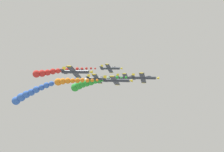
{
  "coord_description": "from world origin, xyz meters",
  "views": [
    {
      "loc": [
        97.73,
        23.06,
        92.39
      ],
      "look_at": [
        0.0,
        0.0,
        87.06
      ],
      "focal_mm": 41.86,
      "sensor_mm": 36.0,
      "label": 1
    }
  ],
  "objects_px": {
    "airplane_lead": "(144,78)",
    "airplane_left_inner": "(127,78)",
    "airplane_left_outer": "(99,79)",
    "airplane_right_inner": "(117,80)",
    "airplane_trailing": "(76,72)",
    "airplane_right_outer": "(110,68)"
  },
  "relations": [
    {
      "from": "airplane_lead",
      "to": "airplane_left_outer",
      "type": "distance_m",
      "value": 17.82
    },
    {
      "from": "airplane_right_inner",
      "to": "airplane_left_outer",
      "type": "xyz_separation_m",
      "value": [
        -10.49,
        -9.48,
        -0.17
      ]
    },
    {
      "from": "airplane_left_inner",
      "to": "airplane_right_inner",
      "type": "xyz_separation_m",
      "value": [
        20.48,
        -0.21,
        0.25
      ]
    },
    {
      "from": "airplane_right_inner",
      "to": "airplane_right_outer",
      "type": "xyz_separation_m",
      "value": [
        -29.02,
        -9.2,
        3.44
      ]
    },
    {
      "from": "airplane_left_inner",
      "to": "airplane_right_inner",
      "type": "bearing_deg",
      "value": -0.59
    },
    {
      "from": "airplane_lead",
      "to": "airplane_trailing",
      "type": "height_order",
      "value": "airplane_trailing"
    },
    {
      "from": "airplane_right_outer",
      "to": "airplane_left_outer",
      "type": "bearing_deg",
      "value": -0.86
    },
    {
      "from": "airplane_lead",
      "to": "airplane_right_outer",
      "type": "height_order",
      "value": "airplane_right_outer"
    },
    {
      "from": "airplane_left_inner",
      "to": "airplane_right_inner",
      "type": "relative_size",
      "value": 1.0
    },
    {
      "from": "airplane_lead",
      "to": "airplane_trailing",
      "type": "xyz_separation_m",
      "value": [
        20.09,
        -19.63,
        2.83
      ]
    },
    {
      "from": "airplane_left_outer",
      "to": "airplane_right_outer",
      "type": "distance_m",
      "value": 18.89
    },
    {
      "from": "airplane_lead",
      "to": "airplane_left_inner",
      "type": "relative_size",
      "value": 1.0
    },
    {
      "from": "airplane_left_inner",
      "to": "airplane_right_inner",
      "type": "distance_m",
      "value": 20.48
    },
    {
      "from": "airplane_left_outer",
      "to": "airplane_trailing",
      "type": "distance_m",
      "value": 20.13
    },
    {
      "from": "airplane_left_outer",
      "to": "airplane_lead",
      "type": "bearing_deg",
      "value": 91.05
    },
    {
      "from": "airplane_left_inner",
      "to": "airplane_right_outer",
      "type": "xyz_separation_m",
      "value": [
        -8.55,
        -9.41,
        3.69
      ]
    },
    {
      "from": "airplane_right_inner",
      "to": "airplane_lead",
      "type": "bearing_deg",
      "value": 142.39
    },
    {
      "from": "airplane_right_inner",
      "to": "airplane_left_inner",
      "type": "bearing_deg",
      "value": 179.41
    },
    {
      "from": "airplane_lead",
      "to": "airplane_right_outer",
      "type": "relative_size",
      "value": 1.0
    },
    {
      "from": "airplane_lead",
      "to": "airplane_left_outer",
      "type": "xyz_separation_m",
      "value": [
        0.33,
        -17.81,
        -0.54
      ]
    },
    {
      "from": "airplane_left_inner",
      "to": "airplane_left_outer",
      "type": "bearing_deg",
      "value": -44.13
    },
    {
      "from": "airplane_lead",
      "to": "airplane_left_outer",
      "type": "bearing_deg",
      "value": -88.95
    }
  ]
}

